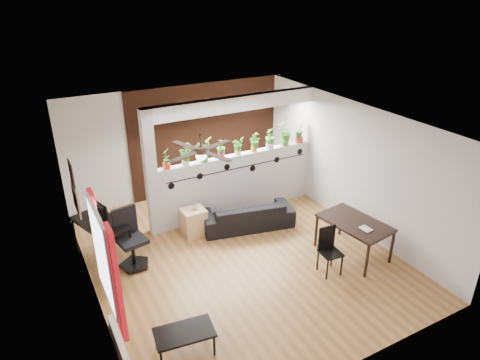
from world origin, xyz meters
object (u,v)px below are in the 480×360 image
object	(u,v)px
cup	(195,207)
potted_plant_5	(254,142)
computer_desk	(100,225)
potted_plant_8	(300,132)
potted_plant_7	(285,134)
potted_plant_4	(238,145)
sofa	(247,215)
potted_plant_2	(203,149)
potted_plant_0	(166,158)
potted_plant_1	(185,154)
coffee_table	(184,334)
folding_chair	(328,246)
ceiling_fan	(201,152)
potted_plant_6	(270,138)
cube_shelf	(194,222)
dining_table	(355,225)
potted_plant_3	(221,148)
office_chair	(131,242)

from	to	relation	value
cup	potted_plant_5	bearing A→B (deg)	15.92
computer_desk	potted_plant_8	bearing A→B (deg)	6.10
potted_plant_7	cup	xyz separation A→B (m)	(-2.39, -0.46, -1.00)
potted_plant_4	potted_plant_8	distance (m)	1.58
sofa	potted_plant_2	bearing A→B (deg)	-34.48
potted_plant_0	potted_plant_1	xyz separation A→B (m)	(0.39, 0.00, -0.00)
potted_plant_5	coffee_table	bearing A→B (deg)	-132.36
potted_plant_5	sofa	world-z (taller)	potted_plant_5
potted_plant_8	folding_chair	world-z (taller)	potted_plant_8
ceiling_fan	potted_plant_7	bearing A→B (deg)	32.88
potted_plant_6	potted_plant_8	size ratio (longest dim) A/B	0.95
potted_plant_4	cube_shelf	xyz separation A→B (m)	(-1.25, -0.46, -1.27)
potted_plant_6	dining_table	bearing A→B (deg)	-83.20
potted_plant_8	sofa	size ratio (longest dim) A/B	0.27
ceiling_fan	cup	size ratio (longest dim) A/B	10.33
folding_chair	coffee_table	size ratio (longest dim) A/B	1.01
potted_plant_3	folding_chair	bearing A→B (deg)	-74.48
folding_chair	potted_plant_5	bearing A→B (deg)	89.06
cup	potted_plant_6	bearing A→B (deg)	12.88
ceiling_fan	potted_plant_8	distance (m)	3.72
potted_plant_1	potted_plant_8	bearing A→B (deg)	-0.00
potted_plant_4	cup	bearing A→B (deg)	-159.26
cup	folding_chair	size ratio (longest dim) A/B	0.13
potted_plant_1	potted_plant_3	size ratio (longest dim) A/B	1.05
office_chair	potted_plant_3	bearing A→B (deg)	21.67
potted_plant_7	cup	bearing A→B (deg)	-169.19
potted_plant_6	cube_shelf	world-z (taller)	potted_plant_6
potted_plant_5	potted_plant_1	bearing A→B (deg)	180.00
ceiling_fan	sofa	bearing A→B (deg)	37.43
ceiling_fan	computer_desk	distance (m)	2.51
potted_plant_5	potted_plant_6	world-z (taller)	potted_plant_6
potted_plant_0	dining_table	distance (m)	3.78
ceiling_fan	potted_plant_1	size ratio (longest dim) A/B	2.80
potted_plant_5	cube_shelf	distance (m)	2.13
potted_plant_4	sofa	xyz separation A→B (m)	(-0.15, -0.69, -1.29)
folding_chair	ceiling_fan	bearing A→B (deg)	155.58
potted_plant_4	folding_chair	bearing A→B (deg)	-82.56
potted_plant_2	potted_plant_7	bearing A→B (deg)	0.00
potted_plant_2	folding_chair	bearing A→B (deg)	-66.99
potted_plant_4	potted_plant_5	world-z (taller)	potted_plant_5
computer_desk	cup	bearing A→B (deg)	1.20
cube_shelf	folding_chair	distance (m)	2.76
potted_plant_1	sofa	size ratio (longest dim) A/B	0.24
potted_plant_8	office_chair	world-z (taller)	potted_plant_8
cup	office_chair	world-z (taller)	office_chair
folding_chair	potted_plant_7	bearing A→B (deg)	72.74
potted_plant_4	cube_shelf	bearing A→B (deg)	-160.02
potted_plant_4	potted_plant_7	distance (m)	1.19
potted_plant_0	potted_plant_5	bearing A→B (deg)	-0.00
coffee_table	dining_table	bearing A→B (deg)	11.29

